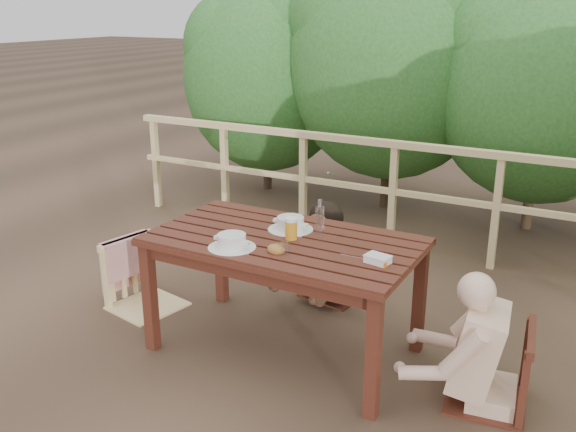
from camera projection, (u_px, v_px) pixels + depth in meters
The scene contains 16 objects.
ground at pixel (284, 348), 4.12m from camera, with size 60.00×60.00×0.00m, color brown.
table at pixel (284, 296), 4.00m from camera, with size 1.64×0.92×0.76m, color #411C12.
chair_left at pixel (143, 248), 4.53m from camera, with size 0.47×0.47×0.95m, color #E9C98A.
chair_far at pixel (336, 243), 4.74m from camera, with size 0.42×0.42×0.85m, color #411C12.
chair_right at pixel (493, 330), 3.43m from camera, with size 0.45×0.45×0.90m, color #411C12.
woman at pixel (337, 221), 4.70m from camera, with size 0.48×0.59×1.20m, color black, non-canonical shape.
diner_right at pixel (503, 301), 3.36m from camera, with size 0.51×0.63×1.27m, color beige, non-canonical shape.
railing at pixel (393, 196), 5.62m from camera, with size 5.60×0.10×1.01m, color #E9C98A.
hedge_row at pixel (483, 30), 5.99m from camera, with size 6.60×1.60×3.80m, color #2E6228, non-canonical shape.
soup_near at pixel (232, 242), 3.72m from camera, with size 0.29×0.29×0.10m, color white.
soup_far at pixel (290, 224), 4.01m from camera, with size 0.29×0.29×0.10m, color white.
bread_roll at pixel (276, 250), 3.64m from camera, with size 0.11×0.08×0.07m, color #A17124.
beer_glass at pixel (291, 230), 3.84m from camera, with size 0.08×0.08×0.15m, color orange.
bottle at pixel (320, 218), 3.91m from camera, with size 0.06×0.06×0.24m, color white.
tumbler at pixel (284, 249), 3.63m from camera, with size 0.07×0.07×0.08m, color white.
butter_tub at pixel (378, 260), 3.50m from camera, with size 0.14×0.10×0.06m, color silver.
Camera 1 is at (1.76, -3.17, 2.14)m, focal length 39.35 mm.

